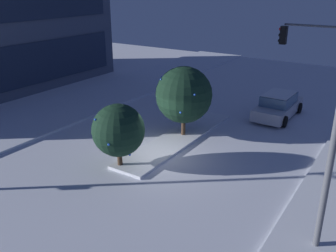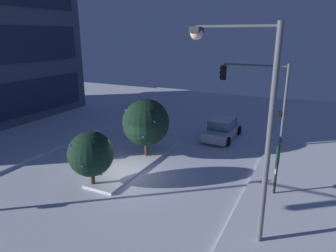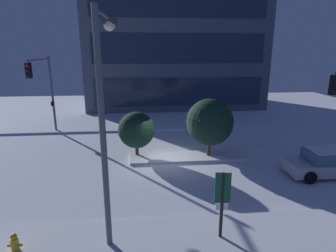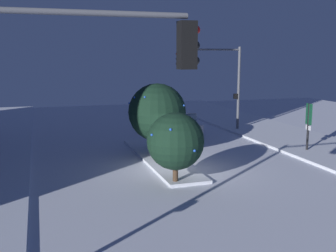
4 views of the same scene
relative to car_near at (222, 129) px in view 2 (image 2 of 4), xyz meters
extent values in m
plane|color=silver|center=(-8.73, 3.01, -0.71)|extent=(52.00, 52.00, 0.00)
cube|color=silver|center=(-8.73, -6.01, -0.64)|extent=(52.00, 5.20, 0.14)
cube|color=silver|center=(-8.73, 12.04, -0.64)|extent=(52.00, 5.20, 0.14)
cube|color=silver|center=(-6.32, 3.25, -0.64)|extent=(9.00, 1.80, 0.14)
cube|color=#232D42|center=(-5.98, 16.53, 1.53)|extent=(17.94, 0.10, 2.98)
cube|color=#B7B7C1|center=(0.00, 0.00, -0.18)|extent=(4.49, 1.88, 0.66)
cube|color=slate|center=(0.00, 0.00, 0.43)|extent=(2.44, 1.66, 0.60)
cube|color=white|center=(0.00, 0.00, 0.76)|extent=(2.26, 1.55, 0.04)
sphere|color=#F9E5B2|center=(2.26, 0.56, -0.21)|extent=(0.16, 0.16, 0.16)
sphere|color=#F9E5B2|center=(2.23, -0.65, -0.21)|extent=(0.16, 0.16, 0.16)
cylinder|color=black|center=(1.49, 0.86, -0.38)|extent=(0.66, 0.23, 0.66)
cylinder|color=black|center=(1.45, -0.92, -0.38)|extent=(0.66, 0.23, 0.66)
cylinder|color=black|center=(-1.45, 0.92, -0.38)|extent=(0.66, 0.23, 0.66)
cylinder|color=black|center=(-1.49, -0.86, -0.38)|extent=(0.66, 0.23, 0.66)
cylinder|color=#565960|center=(-0.31, -4.21, 2.16)|extent=(0.18, 0.18, 5.75)
cylinder|color=#565960|center=(-0.31, -2.08, 4.84)|extent=(0.12, 4.27, 0.12)
cube|color=black|center=(-0.31, 0.06, 4.24)|extent=(0.32, 0.36, 1.00)
sphere|color=red|center=(-0.31, 0.25, 4.56)|extent=(0.20, 0.20, 0.20)
sphere|color=black|center=(-0.31, 0.25, 4.24)|extent=(0.20, 0.20, 0.20)
sphere|color=black|center=(-0.31, 0.25, 3.92)|extent=(0.20, 0.20, 0.20)
cube|color=black|center=(-0.31, -3.99, 1.69)|extent=(0.20, 0.24, 0.36)
cylinder|color=#565960|center=(-11.27, -4.77, 3.27)|extent=(0.20, 0.20, 7.97)
cylinder|color=#565960|center=(-11.21, -3.39, 7.11)|extent=(0.21, 2.77, 0.10)
cube|color=#333338|center=(-11.16, -2.00, 7.01)|extent=(0.56, 0.36, 0.20)
sphere|color=#F9E5B2|center=(-11.16, -2.00, 6.88)|extent=(0.44, 0.44, 0.44)
cylinder|color=black|center=(-7.31, -4.76, 0.61)|extent=(0.12, 0.12, 2.65)
cube|color=#144C2D|center=(-7.31, -4.76, 1.38)|extent=(0.55, 0.13, 1.12)
cube|color=white|center=(-7.31, -4.76, 0.64)|extent=(0.44, 0.11, 0.24)
cylinder|color=#473323|center=(-5.84, 3.23, -0.17)|extent=(0.22, 0.22, 1.09)
sphere|color=black|center=(-5.84, 3.23, 1.62)|extent=(2.93, 2.93, 2.93)
sphere|color=blue|center=(-5.42, 2.35, 0.51)|extent=(0.10, 0.10, 0.10)
sphere|color=blue|center=(-5.43, 4.57, 2.08)|extent=(0.10, 0.10, 0.10)
sphere|color=blue|center=(-6.67, 4.08, 2.49)|extent=(0.10, 0.10, 0.10)
sphere|color=blue|center=(-6.06, 4.45, 2.43)|extent=(0.10, 0.10, 0.10)
sphere|color=blue|center=(-7.12, 2.66, 1.14)|extent=(0.10, 0.10, 0.10)
sphere|color=blue|center=(-6.73, 2.12, 2.02)|extent=(0.10, 0.10, 0.10)
sphere|color=blue|center=(-4.71, 3.72, 0.80)|extent=(0.10, 0.10, 0.10)
cylinder|color=#473323|center=(-10.39, 3.80, -0.31)|extent=(0.22, 0.22, 0.81)
sphere|color=black|center=(-10.39, 3.80, 1.07)|extent=(2.31, 2.31, 2.31)
sphere|color=blue|center=(-10.68, 4.86, 1.45)|extent=(0.10, 0.10, 0.10)
sphere|color=blue|center=(-11.23, 4.29, 1.72)|extent=(0.10, 0.10, 0.10)
sphere|color=blue|center=(-10.47, 3.15, 0.11)|extent=(0.10, 0.10, 0.10)
sphere|color=blue|center=(-10.07, 3.29, 0.08)|extent=(0.10, 0.10, 0.10)
sphere|color=blue|center=(-11.47, 3.41, 0.90)|extent=(0.10, 0.10, 0.10)
camera|label=1|loc=(-21.60, -6.01, 7.01)|focal=39.58mm
camera|label=2|loc=(-21.61, -6.02, 6.88)|focal=32.90mm
camera|label=3|loc=(-10.04, -13.41, 6.04)|focal=30.30mm
camera|label=4|loc=(-25.39, 8.94, 4.44)|focal=43.47mm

